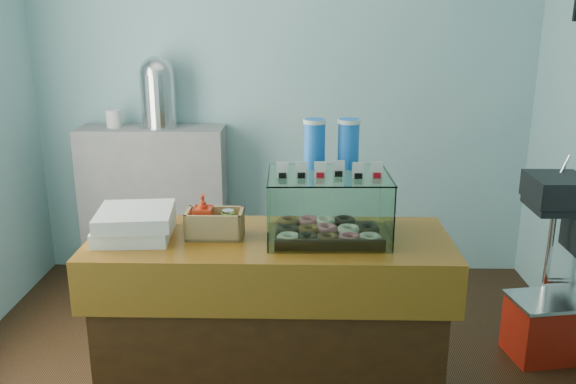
{
  "coord_description": "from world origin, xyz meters",
  "views": [
    {
      "loc": [
        0.14,
        -2.78,
        1.86
      ],
      "look_at": [
        0.08,
        -0.15,
        1.08
      ],
      "focal_mm": 38.0,
      "sensor_mm": 36.0,
      "label": 1
    }
  ],
  "objects_px": {
    "coffee_urn": "(158,90)",
    "red_cooler": "(545,327)",
    "display_case": "(328,200)",
    "counter": "(271,327)"
  },
  "relations": [
    {
      "from": "coffee_urn",
      "to": "red_cooler",
      "type": "xyz_separation_m",
      "value": [
        2.34,
        -1.04,
        -1.18
      ]
    },
    {
      "from": "display_case",
      "to": "counter",
      "type": "bearing_deg",
      "value": -172.17
    },
    {
      "from": "counter",
      "to": "display_case",
      "type": "distance_m",
      "value": 0.66
    },
    {
      "from": "display_case",
      "to": "red_cooler",
      "type": "distance_m",
      "value": 1.61
    },
    {
      "from": "counter",
      "to": "coffee_urn",
      "type": "bearing_deg",
      "value": 117.81
    },
    {
      "from": "counter",
      "to": "red_cooler",
      "type": "height_order",
      "value": "counter"
    },
    {
      "from": "red_cooler",
      "to": "display_case",
      "type": "bearing_deg",
      "value": -168.14
    },
    {
      "from": "display_case",
      "to": "red_cooler",
      "type": "bearing_deg",
      "value": 20.3
    },
    {
      "from": "display_case",
      "to": "red_cooler",
      "type": "height_order",
      "value": "display_case"
    },
    {
      "from": "coffee_urn",
      "to": "red_cooler",
      "type": "distance_m",
      "value": 2.82
    }
  ]
}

